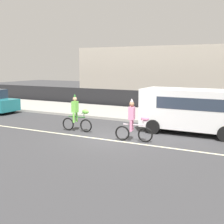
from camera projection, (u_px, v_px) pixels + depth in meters
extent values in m
plane|color=#38383A|center=(114.00, 138.00, 14.53)|extent=(80.00, 80.00, 0.00)
cube|color=beige|center=(109.00, 140.00, 14.09)|extent=(36.00, 0.14, 0.01)
cube|color=#9E9B93|center=(161.00, 116.00, 20.17)|extent=(60.00, 5.00, 0.15)
cube|color=black|center=(175.00, 102.00, 22.59)|extent=(40.00, 0.08, 1.40)
torus|color=black|center=(86.00, 126.00, 15.67)|extent=(0.67, 0.12, 0.67)
torus|color=black|center=(68.00, 124.00, 16.10)|extent=(0.67, 0.12, 0.67)
cylinder|color=#266626|center=(77.00, 117.00, 15.82)|extent=(0.97, 0.12, 0.05)
cylinder|color=#266626|center=(74.00, 115.00, 15.87)|extent=(0.04, 0.04, 0.18)
cylinder|color=#266626|center=(84.00, 115.00, 15.63)|extent=(0.04, 0.04, 0.23)
cylinder|color=#266626|center=(84.00, 113.00, 15.61)|extent=(0.07, 0.50, 0.03)
ellipsoid|color=#72CC4C|center=(85.00, 112.00, 15.57)|extent=(0.37, 0.22, 0.24)
cube|color=#72CC4C|center=(75.00, 107.00, 15.78)|extent=(0.26, 0.34, 0.56)
sphere|color=tan|center=(75.00, 99.00, 15.72)|extent=(0.22, 0.22, 0.22)
cone|color=#266626|center=(75.00, 95.00, 15.69)|extent=(0.14, 0.14, 0.16)
cylinder|color=#72CC4C|center=(74.00, 118.00, 15.74)|extent=(0.11, 0.11, 0.48)
cylinder|color=#72CC4C|center=(77.00, 117.00, 15.99)|extent=(0.11, 0.11, 0.48)
torus|color=black|center=(145.00, 135.00, 13.64)|extent=(0.67, 0.18, 0.67)
torus|color=black|center=(122.00, 133.00, 13.98)|extent=(0.67, 0.18, 0.67)
cylinder|color=silver|center=(134.00, 125.00, 13.75)|extent=(0.96, 0.21, 0.05)
cylinder|color=silver|center=(131.00, 123.00, 13.78)|extent=(0.04, 0.04, 0.18)
cylinder|color=silver|center=(143.00, 123.00, 13.60)|extent=(0.04, 0.04, 0.23)
cylinder|color=silver|center=(143.00, 120.00, 13.58)|extent=(0.12, 0.50, 0.03)
ellipsoid|color=pink|center=(145.00, 119.00, 13.54)|extent=(0.39, 0.26, 0.24)
cube|color=pink|center=(132.00, 113.00, 13.70)|extent=(0.29, 0.36, 0.56)
sphere|color=#9E7051|center=(132.00, 104.00, 13.64)|extent=(0.22, 0.22, 0.22)
cone|color=silver|center=(132.00, 100.00, 13.61)|extent=(0.14, 0.14, 0.16)
cylinder|color=pink|center=(131.00, 126.00, 13.65)|extent=(0.11, 0.11, 0.48)
cylinder|color=pink|center=(132.00, 125.00, 13.92)|extent=(0.11, 0.11, 0.48)
cube|color=white|center=(193.00, 109.00, 15.28)|extent=(5.00, 2.00, 1.90)
cube|color=#283342|center=(202.00, 102.00, 15.04)|extent=(3.90, 2.02, 0.56)
cylinder|color=black|center=(153.00, 127.00, 15.35)|extent=(0.70, 0.22, 0.70)
cylinder|color=black|center=(166.00, 120.00, 17.09)|extent=(0.70, 0.22, 0.70)
cylinder|color=black|center=(13.00, 108.00, 22.26)|extent=(0.60, 0.20, 0.60)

